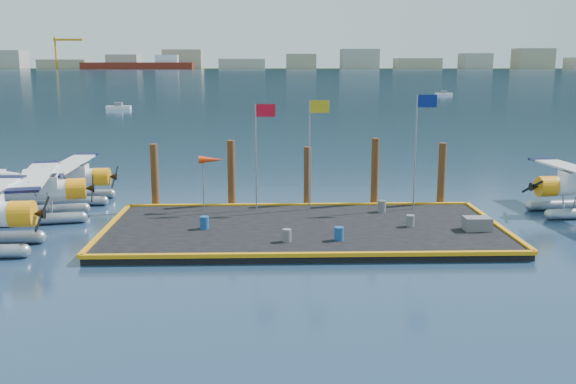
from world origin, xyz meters
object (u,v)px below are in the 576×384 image
at_px(flagpole_red, 260,140).
at_px(piling_2, 307,179).
at_px(drum_3, 287,235).
at_px(flagpole_blue, 419,134).
at_px(seaplane_c, 64,180).
at_px(drum_2, 410,221).
at_px(piling_0, 155,178).
at_px(seaplane_b, 30,194).
at_px(crate, 477,224).
at_px(windsock, 211,161).
at_px(piling_1, 231,176).
at_px(flagpole_yellow, 313,138).
at_px(drum_1, 339,234).
at_px(piling_4, 442,176).
at_px(drum_4, 382,206).
at_px(drum_0, 204,223).
at_px(piling_3, 375,174).

relative_size(flagpole_red, piling_2, 1.58).
bearing_deg(drum_3, flagpole_blue, 41.18).
height_order(seaplane_c, piling_2, piling_2).
xyz_separation_m(drum_2, flagpole_blue, (1.25, 4.04, 3.99)).
bearing_deg(piling_2, piling_0, 180.00).
bearing_deg(flagpole_blue, seaplane_b, -178.58).
xyz_separation_m(drum_2, drum_3, (-6.40, -2.65, 0.00)).
distance_m(crate, piling_2, 10.45).
height_order(windsock, piling_1, piling_1).
bearing_deg(crate, piling_1, 152.99).
bearing_deg(drum_3, seaplane_c, 141.35).
height_order(flagpole_red, flagpole_yellow, flagpole_yellow).
distance_m(drum_1, piling_0, 12.96).
relative_size(windsock, piling_4, 0.78).
bearing_deg(drum_4, flagpole_blue, 18.91).
xyz_separation_m(seaplane_b, flagpole_yellow, (15.73, 0.54, 2.99)).
bearing_deg(flagpole_yellow, drum_1, -82.90).
xyz_separation_m(drum_1, piling_0, (-10.02, 8.13, 1.28)).
distance_m(seaplane_c, drum_0, 12.79).
bearing_deg(flagpole_blue, drum_3, -138.82).
bearing_deg(flagpole_red, windsock, 180.00).
relative_size(piling_2, piling_3, 0.88).
distance_m(drum_1, drum_3, 2.48).
bearing_deg(flagpole_blue, piling_3, 143.93).
height_order(flagpole_blue, piling_2, flagpole_blue).
xyz_separation_m(flagpole_yellow, windsock, (-5.73, 0.00, -1.28)).
relative_size(seaplane_c, drum_0, 14.43).
height_order(drum_4, piling_4, piling_4).
bearing_deg(windsock, seaplane_c, 156.16).
bearing_deg(drum_4, seaplane_c, 165.44).
height_order(crate, flagpole_yellow, flagpole_yellow).
height_order(drum_2, piling_3, piling_3).
distance_m(drum_0, drum_4, 10.20).
distance_m(piling_3, piling_4, 4.00).
height_order(seaplane_c, flagpole_yellow, flagpole_yellow).
bearing_deg(drum_0, piling_1, 79.73).
bearing_deg(seaplane_c, flagpole_yellow, 72.79).
bearing_deg(seaplane_c, windsock, 64.43).
bearing_deg(piling_2, seaplane_c, 170.08).
xyz_separation_m(drum_2, piling_3, (-0.95, 5.64, 1.45)).
relative_size(flagpole_yellow, flagpole_blue, 0.95).
xyz_separation_m(drum_2, drum_4, (-0.90, 3.30, 0.03)).
relative_size(flagpole_red, piling_4, 1.50).
bearing_deg(drum_0, flagpole_red, 56.70).
xyz_separation_m(crate, piling_3, (-4.14, 6.44, 1.42)).
relative_size(crate, piling_0, 0.33).
relative_size(drum_1, piling_1, 0.15).
relative_size(drum_2, flagpole_blue, 0.09).
xyz_separation_m(drum_4, flagpole_red, (-6.84, 0.74, 3.67)).
distance_m(flagpole_yellow, piling_2, 3.07).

